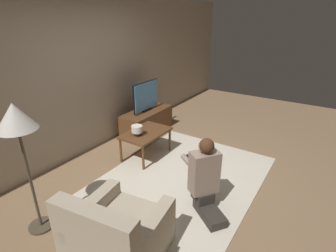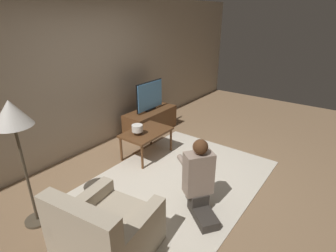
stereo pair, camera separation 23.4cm
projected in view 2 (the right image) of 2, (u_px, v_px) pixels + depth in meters
The scene contains 10 objects.
ground_plane at pixel (177, 182), 3.86m from camera, with size 10.00×10.00×0.00m, color #896B4C.
wall_back at pixel (84, 77), 4.41m from camera, with size 10.00×0.06×2.60m.
rug at pixel (177, 181), 3.86m from camera, with size 2.89×2.09×0.02m.
tv_stand at pixel (151, 121), 5.43m from camera, with size 1.16×0.50×0.47m.
tv at pixel (150, 96), 5.22m from camera, with size 0.74×0.08×0.60m.
coffee_table at pixel (147, 134), 4.42m from camera, with size 0.84×0.55×0.46m.
floor_lamp at pixel (13, 121), 2.63m from camera, with size 0.39×0.39×1.51m.
armchair at pixel (107, 234), 2.59m from camera, with size 0.95×0.94×0.84m.
person_kneeling at pixel (199, 178), 3.12m from camera, with size 0.69×0.82×0.97m.
table_lamp at pixel (137, 129), 4.25m from camera, with size 0.18×0.18×0.17m.
Camera 2 is at (-2.66, -1.83, 2.28)m, focal length 28.00 mm.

